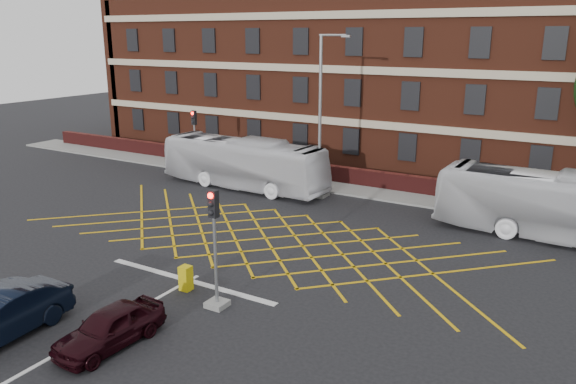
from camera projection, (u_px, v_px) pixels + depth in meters
The scene contains 15 objects.
ground at pixel (241, 252), 24.80m from camera, with size 120.00×120.00×0.00m, color black.
victorian_building at pixel (416, 55), 40.76m from camera, with size 51.00×12.17×20.40m.
boundary_wall at pixel (360, 177), 35.42m from camera, with size 56.00×0.50×1.10m, color #4B1514.
far_pavement at pixel (353, 189), 34.72m from camera, with size 60.00×3.00×0.12m, color slate.
box_junction_hatching at pixel (266, 238), 26.46m from camera, with size 11.50×0.12×0.02m, color #CC990C.
stop_line at pixel (189, 280), 21.90m from camera, with size 8.00×0.30×0.02m, color silver.
centre_line at pixel (45, 361), 16.52m from camera, with size 0.15×14.00×0.02m, color silver.
bus_left at pixel (243, 163), 34.81m from camera, with size 2.62×11.20×3.12m, color silver.
bus_right at pixel (565, 207), 25.81m from camera, with size 2.70×11.55×3.22m, color silver.
car_maroon at pixel (110, 327), 17.20m from camera, with size 1.47×3.65×1.24m, color black.
traffic_light_near at pixel (215, 260), 19.35m from camera, with size 0.70×0.70×4.27m.
traffic_light_far at pixel (195, 147), 38.64m from camera, with size 0.70×0.70×4.27m.
street_lamp at pixel (321, 143), 32.43m from camera, with size 2.25×1.00×9.29m.
direction_signs at pixel (186, 147), 40.80m from camera, with size 1.10×0.16×2.20m.
utility_cabinet at pixel (186, 278), 21.00m from camera, with size 0.41×0.40×0.95m, color gold.
Camera 1 is at (13.58, -18.86, 9.29)m, focal length 35.00 mm.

